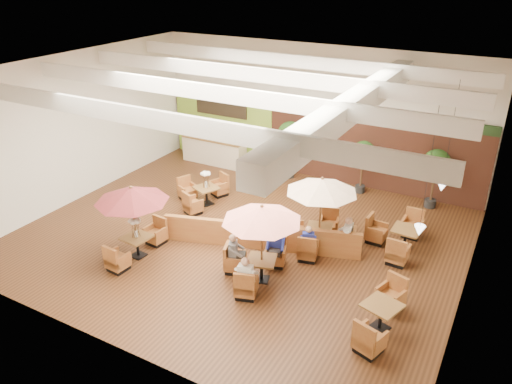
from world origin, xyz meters
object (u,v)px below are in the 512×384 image
Objects in this scene: table_2 at (321,200)px; table_5 at (396,237)px; table_3 at (202,192)px; topiary_1 at (363,155)px; diner_2 at (235,250)px; topiary_2 at (436,165)px; topiary_0 at (290,136)px; diner_1 at (276,243)px; diner_3 at (308,239)px; diner_0 at (246,273)px; table_0 at (132,204)px; table_4 at (381,317)px; service_counter at (214,151)px; table_1 at (260,226)px; diner_4 at (346,232)px; booth_divider at (260,236)px.

table_2 is 1.00× the size of table_5.
topiary_1 is (4.98, 3.84, 1.15)m from table_3.
topiary_2 is at bearing 126.43° from diner_2.
topiary_1 is (3.13, 0.00, -0.23)m from topiary_0.
diner_1 is 1.05m from diner_3.
table_3 is at bearing 124.05° from diner_0.
table_0 is at bearing -100.41° from topiary_0.
service_counter is at bearing 160.64° from table_4.
table_4 is at bearing -24.54° from table_1.
table_0 is 2.93× the size of diner_0.
diner_2 is 1.09× the size of diner_3.
diner_1 is (4.39, -2.45, 0.31)m from table_3.
diner_1 is 2.31m from diner_4.
table_0 is 10.77m from topiary_2.
table_1 reaches higher than diner_4.
table_1 is at bearing -13.62° from table_3.
table_0 is 5.40m from diner_3.
topiary_1 is at bearing 0.00° from topiary_0.
table_2 reaches higher than topiary_1.
table_3 is 1.19× the size of topiary_1.
topiary_1 is at bearing 64.59° from table_0.
diner_3 is at bearing -88.59° from topiary_1.
diner_0 is at bearing -112.26° from topiary_2.
topiary_1 is 4.83m from diner_4.
diner_2 is at bearing 17.99° from table_0.
diner_4 is (5.61, 3.27, -1.06)m from table_0.
topiary_2 reaches higher than table_4.
table_2 reaches higher than diner_4.
diner_4 is (2.48, 1.03, 0.33)m from booth_divider.
diner_2 is at bearing 127.31° from diner_4.
diner_1 is at bearing -134.45° from table_5.
service_counter reaches higher than booth_divider.
topiary_2 reaches higher than diner_2.
diner_3 is at bearing 162.13° from table_4.
topiary_0 reaches higher than table_3.
table_2 is 0.98× the size of table_3.
diner_4 is at bearing 21.38° from diner_3.
table_4 is 3.33× the size of diner_1.
table_1 is 1.36m from diner_1.
table_1 is at bearing -79.12° from booth_divider.
topiary_1 is 2.55× the size of diner_4.
topiary_1 reaches higher than booth_divider.
table_0 reaches higher than diner_1.
service_counter is at bearing 161.96° from table_5.
topiary_0 reaches higher than diner_4.
diner_3 is at bearing 62.12° from diner_0.
table_0 is at bearing -159.58° from table_2.
table_0 is 8.05m from topiary_0.
topiary_1 reaches higher than table_3.
booth_divider is 6.07m from topiary_0.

